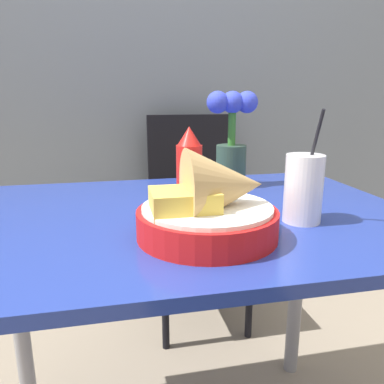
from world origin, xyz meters
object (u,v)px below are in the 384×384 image
chair_far_window (194,200)px  ketchup_bottle (189,168)px  drink_cup (303,191)px  food_basket (213,206)px  flower_vase (232,138)px

chair_far_window → ketchup_bottle: 0.83m
chair_far_window → drink_cup: drink_cup is taller
food_basket → chair_far_window: bearing=79.7°
ketchup_bottle → flower_vase: size_ratio=0.70×
ketchup_bottle → flower_vase: bearing=46.7°
drink_cup → flower_vase: flower_vase is taller
food_basket → flower_vase: (0.16, 0.39, 0.08)m
ketchup_bottle → drink_cup: 0.27m
food_basket → drink_cup: bearing=11.9°
chair_far_window → ketchup_bottle: ketchup_bottle is taller
chair_far_window → food_basket: (-0.18, -0.97, 0.27)m
food_basket → drink_cup: (0.21, 0.04, 0.01)m
chair_far_window → flower_vase: size_ratio=3.41×
food_basket → drink_cup: drink_cup is taller
chair_far_window → flower_vase: bearing=-91.7°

